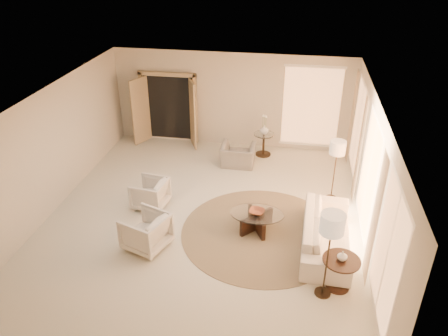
% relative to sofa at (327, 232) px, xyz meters
% --- Properties ---
extents(room, '(7.04, 8.04, 2.83)m').
position_rel_sofa_xyz_m(room, '(-2.70, 0.60, 1.04)').
color(room, beige).
rests_on(room, ground).
extents(windows_right, '(0.10, 6.40, 2.40)m').
position_rel_sofa_xyz_m(windows_right, '(0.75, 0.70, 1.00)').
color(windows_right, '#F0A160').
rests_on(windows_right, room).
extents(window_back_corner, '(1.70, 0.10, 2.40)m').
position_rel_sofa_xyz_m(window_back_corner, '(-0.40, 4.55, 1.00)').
color(window_back_corner, '#F0A160').
rests_on(window_back_corner, room).
extents(curtains_right, '(0.06, 5.20, 2.60)m').
position_rel_sofa_xyz_m(curtains_right, '(0.70, 1.60, 0.95)').
color(curtains_right, tan).
rests_on(curtains_right, room).
extents(french_doors, '(1.95, 0.66, 2.16)m').
position_rel_sofa_xyz_m(french_doors, '(-4.60, 4.42, 0.71)').
color(french_doors, tan).
rests_on(french_doors, room).
extents(area_rug, '(4.35, 4.35, 0.01)m').
position_rel_sofa_xyz_m(area_rug, '(-1.35, 0.23, -0.35)').
color(area_rug, '#453726').
rests_on(area_rug, room).
extents(sofa, '(1.03, 2.45, 0.71)m').
position_rel_sofa_xyz_m(sofa, '(0.00, 0.00, 0.00)').
color(sofa, silver).
rests_on(sofa, room).
extents(armchair_left, '(0.79, 0.83, 0.77)m').
position_rel_sofa_xyz_m(armchair_left, '(-4.04, 0.83, 0.03)').
color(armchair_left, silver).
rests_on(armchair_left, room).
extents(armchair_right, '(0.99, 1.02, 0.83)m').
position_rel_sofa_xyz_m(armchair_right, '(-3.63, -0.63, 0.06)').
color(armchair_right, silver).
rests_on(armchair_right, room).
extents(accent_chair, '(0.94, 0.61, 0.82)m').
position_rel_sofa_xyz_m(accent_chair, '(-2.30, 3.24, 0.05)').
color(accent_chair, gray).
rests_on(accent_chair, room).
extents(coffee_table, '(1.32, 1.32, 0.43)m').
position_rel_sofa_xyz_m(coffee_table, '(-1.47, 0.33, -0.08)').
color(coffee_table, black).
rests_on(coffee_table, room).
extents(end_table, '(0.68, 0.68, 0.64)m').
position_rel_sofa_xyz_m(end_table, '(0.20, -1.17, 0.09)').
color(end_table, black).
rests_on(end_table, room).
extents(side_table, '(0.58, 0.58, 0.67)m').
position_rel_sofa_xyz_m(side_table, '(-1.67, 4.00, 0.05)').
color(side_table, '#31251B').
rests_on(side_table, room).
extents(floor_lamp_near, '(0.37, 0.37, 1.54)m').
position_rel_sofa_xyz_m(floor_lamp_near, '(0.20, 1.92, 0.96)').
color(floor_lamp_near, '#31251B').
rests_on(floor_lamp_near, room).
extents(floor_lamp_far, '(0.42, 0.42, 1.73)m').
position_rel_sofa_xyz_m(floor_lamp_far, '(-0.08, -1.38, 1.11)').
color(floor_lamp_far, '#31251B').
rests_on(floor_lamp_far, room).
extents(bowl, '(0.39, 0.39, 0.08)m').
position_rel_sofa_xyz_m(bowl, '(-1.47, 0.33, 0.12)').
color(bowl, brown).
rests_on(bowl, coffee_table).
extents(end_vase, '(0.21, 0.21, 0.19)m').
position_rel_sofa_xyz_m(end_vase, '(0.20, -1.17, 0.38)').
color(end_vase, silver).
rests_on(end_vase, end_table).
extents(side_vase, '(0.34, 0.34, 0.27)m').
position_rel_sofa_xyz_m(side_vase, '(-1.67, 4.00, 0.44)').
color(side_vase, silver).
rests_on(side_vase, side_table).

